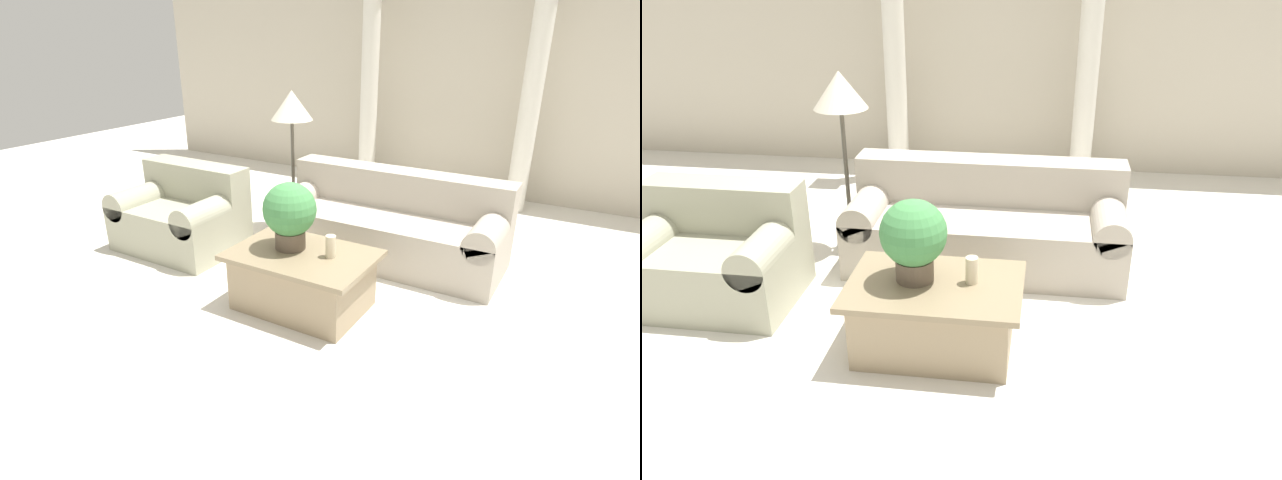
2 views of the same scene
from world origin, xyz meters
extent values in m
plane|color=silver|center=(0.00, 0.00, 0.00)|extent=(16.00, 16.00, 0.00)
cube|color=beige|center=(0.00, 3.31, 1.60)|extent=(10.00, 0.06, 3.20)
cube|color=#ADA393|center=(0.09, 0.73, 0.23)|extent=(2.19, 0.86, 0.46)
cube|color=#ADA393|center=(0.09, 1.01, 0.64)|extent=(2.19, 0.30, 0.36)
cylinder|color=#ADA393|center=(-0.87, 0.73, 0.47)|extent=(0.28, 0.86, 0.28)
cylinder|color=#ADA393|center=(1.05, 0.73, 0.47)|extent=(0.28, 0.86, 0.28)
cube|color=#A2A188|center=(-1.82, -0.08, 0.23)|extent=(1.18, 0.86, 0.46)
cube|color=#A2A188|center=(-1.82, 0.19, 0.64)|extent=(1.18, 0.30, 0.36)
cylinder|color=#A2A188|center=(-2.27, -0.08, 0.47)|extent=(0.28, 0.86, 0.28)
cylinder|color=#A2A188|center=(-1.36, -0.08, 0.47)|extent=(0.28, 0.86, 0.28)
cube|color=#998466|center=(-0.11, -0.46, 0.22)|extent=(0.97, 0.67, 0.43)
cube|color=#897759|center=(-0.11, -0.46, 0.45)|extent=(1.11, 0.77, 0.04)
cylinder|color=brown|center=(-0.24, -0.43, 0.54)|extent=(0.24, 0.24, 0.14)
sphere|color=#428447|center=(-0.24, -0.43, 0.80)|extent=(0.42, 0.42, 0.42)
cylinder|color=beige|center=(0.12, -0.42, 0.56)|extent=(0.08, 0.08, 0.18)
cylinder|color=#4C473D|center=(-1.11, 0.94, 0.01)|extent=(0.24, 0.24, 0.03)
cylinder|color=#4C473D|center=(-1.11, 0.94, 0.62)|extent=(0.04, 0.04, 1.18)
cone|color=beige|center=(-1.11, 0.94, 1.36)|extent=(0.43, 0.43, 0.30)
cylinder|color=silver|center=(-1.12, 2.84, 1.24)|extent=(0.23, 0.23, 2.48)
cylinder|color=silver|center=(0.91, 2.84, 1.24)|extent=(0.23, 0.23, 2.48)
camera|label=1|loc=(1.79, -3.43, 2.07)|focal=28.00mm
camera|label=2|loc=(0.53, -3.81, 2.40)|focal=35.00mm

